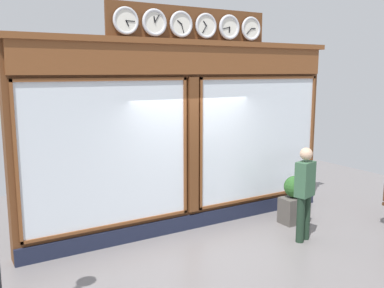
% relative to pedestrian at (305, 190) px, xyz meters
% --- Properties ---
extents(shop_facade, '(6.57, 0.42, 4.12)m').
position_rel_pedestrian_xyz_m(shop_facade, '(1.38, -1.67, 0.89)').
color(shop_facade, '#5B3319').
rests_on(shop_facade, ground_plane).
extents(pedestrian, '(0.41, 0.31, 1.69)m').
position_rel_pedestrian_xyz_m(pedestrian, '(0.00, 0.00, 0.00)').
color(pedestrian, '#1C2F21').
rests_on(pedestrian, ground_plane).
extents(planter_box, '(0.56, 0.36, 0.52)m').
position_rel_pedestrian_xyz_m(planter_box, '(-0.53, -0.76, -0.67)').
color(planter_box, '#4C4742').
rests_on(planter_box, ground_plane).
extents(planter_shrub, '(0.43, 0.43, 0.43)m').
position_rel_pedestrian_xyz_m(planter_shrub, '(-0.53, -0.76, -0.19)').
color(planter_shrub, '#285623').
rests_on(planter_shrub, planter_box).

